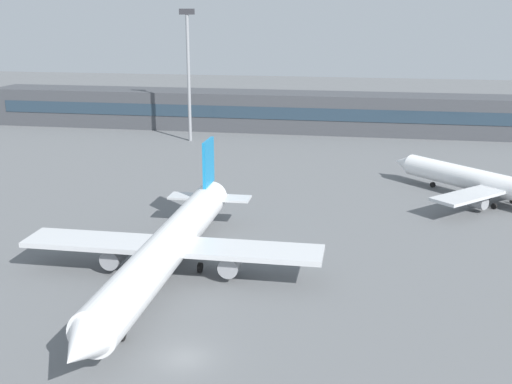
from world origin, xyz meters
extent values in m
plane|color=slate|center=(0.00, 40.00, 0.00)|extent=(400.00, 400.00, 0.00)
cube|color=#3F4247|center=(0.00, 105.86, 4.50)|extent=(159.45, 12.00, 9.00)
cube|color=#263847|center=(0.00, 99.81, 4.95)|extent=(151.47, 0.16, 2.80)
cylinder|color=white|center=(-6.37, 15.48, 3.57)|extent=(4.43, 38.93, 4.11)
cone|color=white|center=(-6.19, -5.81, 3.57)|extent=(3.94, 4.55, 3.90)
cone|color=white|center=(-6.54, 36.57, 3.57)|extent=(2.91, 4.13, 2.87)
cube|color=#197FBF|center=(-6.51, 33.31, 8.59)|extent=(0.43, 4.76, 5.94)
cube|color=silver|center=(-6.52, 33.63, 3.78)|extent=(10.83, 3.11, 0.26)
cube|color=silver|center=(-6.38, 16.56, 3.24)|extent=(32.45, 5.45, 0.54)
cylinder|color=gray|center=(-12.86, 16.51, 1.72)|extent=(2.19, 3.47, 2.16)
cylinder|color=gray|center=(0.11, 16.62, 1.72)|extent=(2.19, 3.47, 2.16)
cylinder|color=black|center=(-6.25, 1.87, 0.54)|extent=(0.44, 1.08, 1.08)
cylinder|color=black|center=(-9.19, 17.62, 0.54)|extent=(0.44, 1.08, 1.08)
cylinder|color=black|center=(-3.58, 17.67, 0.54)|extent=(0.44, 1.08, 1.08)
cylinder|color=white|center=(32.32, 50.59, 2.92)|extent=(25.28, 24.53, 3.36)
cone|color=white|center=(19.76, 62.69, 2.92)|extent=(4.88, 4.87, 3.20)
cube|color=silver|center=(32.96, 49.98, 2.66)|extent=(21.48, 22.07, 0.44)
cylinder|color=gray|center=(29.28, 46.15, 1.41)|extent=(3.27, 3.24, 1.77)
cylinder|color=black|center=(24.29, 58.33, 0.44)|extent=(0.88, 0.87, 0.89)
cylinder|color=black|center=(32.00, 47.70, 0.44)|extent=(0.88, 0.87, 0.89)
cylinder|color=gray|center=(-25.15, 89.03, 13.44)|extent=(0.70, 0.70, 26.89)
cube|color=#333338|center=(-25.15, 89.03, 27.49)|extent=(3.20, 0.80, 1.20)
camera|label=1|loc=(14.01, -44.73, 27.27)|focal=44.74mm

